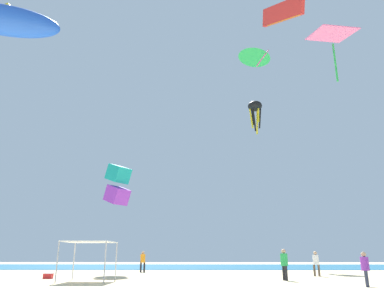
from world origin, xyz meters
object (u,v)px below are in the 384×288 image
Objects in this scene: person_near_tent at (316,261)px; kite_box_teal at (118,184)px; kite_delta_green at (255,55)px; kite_octopus_black at (255,108)px; kite_diamond_pink at (332,37)px; person_central at (365,266)px; cooler_box at (48,276)px; kite_inflatable_blue at (5,20)px; canopy_tent at (90,244)px; kite_parafoil_red at (282,12)px; person_leftmost at (143,260)px; person_rightmost at (284,262)px.

person_near_tent is 0.46× the size of kite_box_teal.
kite_delta_green is 1.03× the size of kite_octopus_black.
person_central is at bearing 60.89° from kite_diamond_pink.
person_near_tent is 3.03× the size of cooler_box.
kite_inflatable_blue is 1.90× the size of kite_delta_green.
person_central reaches higher than cooler_box.
canopy_tent is 24.67m from kite_parafoil_red.
person_leftmost reaches higher than person_near_tent.
canopy_tent is 1.65× the size of person_near_tent.
kite_diamond_pink is 20.92m from kite_box_teal.
kite_inflatable_blue is (-20.46, 0.97, 18.19)m from person_rightmost.
kite_octopus_black reaches higher than kite_inflatable_blue.
person_leftmost is at bearing -49.90° from kite_diamond_pink.
kite_parafoil_red is (17.20, 2.54, 21.70)m from cooler_box.
kite_box_teal is (-14.76, -13.17, -12.74)m from kite_octopus_black.
cooler_box is 28.94m from kite_delta_green.
kite_box_teal is at bearing 79.86° from kite_delta_green.
kite_diamond_pink is at bearing 151.61° from kite_octopus_black.
kite_diamond_pink reaches higher than canopy_tent.
kite_delta_green is 10.37m from kite_octopus_black.
person_leftmost is at bearing 69.86° from person_central.
kite_inflatable_blue reaches higher than person_leftmost.
canopy_tent is 11.82m from person_rightmost.
kite_delta_green is 1.19× the size of kite_diamond_pink.
person_rightmost is 0.49× the size of kite_box_teal.
kite_diamond_pink reaches higher than cooler_box.
cooler_box is 10.49m from kite_box_teal.
person_leftmost is 0.39× the size of kite_delta_green.
kite_parafoil_red is at bearing 169.24° from kite_inflatable_blue.
person_rightmost reaches higher than person_near_tent.
kite_parafoil_red reaches higher than kite_inflatable_blue.
person_near_tent is at bearing 19.64° from canopy_tent.
person_leftmost is 3.13× the size of cooler_box.
person_central is at bearing -72.14° from person_leftmost.
person_near_tent is 0.38× the size of kite_delta_green.
canopy_tent is at bearing -12.33° from kite_diamond_pink.
kite_diamond_pink is (2.99, -13.26, -6.44)m from kite_delta_green.
kite_diamond_pink is (0.94, 2.65, 14.72)m from person_central.
kite_octopus_black is (17.32, 20.26, 20.03)m from cooler_box.
kite_parafoil_red is at bearing 137.05° from person_rightmost.
cooler_box is at bearing 100.18° from person_central.
kite_diamond_pink reaches higher than person_leftmost.
kite_delta_green is at bearing 35.27° from person_central.
kite_inflatable_blue is 30.80m from kite_octopus_black.
kite_parafoil_red reaches higher than canopy_tent.
kite_box_teal reaches higher than person_central.
person_leftmost is at bearing -145.64° from kite_parafoil_red.
kite_box_teal is (-12.40, 8.46, 6.39)m from person_rightmost.
person_near_tent is 0.20× the size of kite_inflatable_blue.
kite_inflatable_blue is at bearing -10.11° from kite_box_teal.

